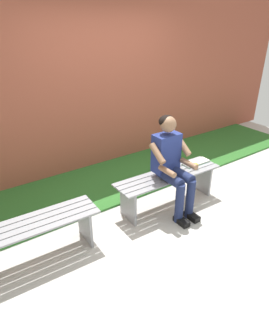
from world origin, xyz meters
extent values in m
cube|color=beige|center=(0.94, 1.00, -0.02)|extent=(10.00, 7.00, 0.04)
cube|color=#2D6B28|center=(0.94, -1.25, 0.01)|extent=(9.00, 1.82, 0.03)
cube|color=#9E4C38|center=(0.50, -1.75, 1.34)|extent=(9.50, 0.24, 2.68)
cube|color=gray|center=(0.00, -0.15, 0.46)|extent=(1.52, 0.13, 0.02)
cube|color=gray|center=(0.00, -0.05, 0.46)|extent=(1.52, 0.13, 0.02)
cube|color=gray|center=(0.00, 0.05, 0.46)|extent=(1.52, 0.13, 0.02)
cube|color=gray|center=(0.00, 0.15, 0.46)|extent=(1.52, 0.13, 0.02)
cube|color=gray|center=(-0.64, 0.02, 0.22)|extent=(0.04, 0.35, 0.45)
cube|color=gray|center=(0.64, -0.02, 0.22)|extent=(0.04, 0.35, 0.45)
cube|color=gray|center=(1.87, -0.15, 0.46)|extent=(1.48, 0.13, 0.02)
cube|color=gray|center=(1.87, -0.05, 0.46)|extent=(1.48, 0.13, 0.02)
cube|color=gray|center=(1.88, 0.05, 0.46)|extent=(1.48, 0.13, 0.02)
cube|color=gray|center=(1.88, 0.15, 0.46)|extent=(1.48, 0.13, 0.02)
cube|color=gray|center=(1.26, 0.02, 0.22)|extent=(0.04, 0.35, 0.45)
cube|color=navy|center=(0.05, -0.02, 0.79)|extent=(0.34, 0.20, 0.50)
sphere|color=#936B4C|center=(0.05, -0.01, 1.17)|extent=(0.20, 0.20, 0.20)
ellipsoid|color=black|center=(0.05, -0.04, 1.20)|extent=(0.20, 0.19, 0.15)
cylinder|color=navy|center=(-0.04, 0.18, 0.54)|extent=(0.13, 0.40, 0.13)
cylinder|color=navy|center=(0.14, 0.18, 0.54)|extent=(0.13, 0.40, 0.13)
cylinder|color=navy|center=(-0.04, 0.38, 0.27)|extent=(0.11, 0.11, 0.54)
cube|color=black|center=(-0.04, 0.44, 0.04)|extent=(0.10, 0.22, 0.07)
cylinder|color=navy|center=(0.14, 0.38, 0.27)|extent=(0.11, 0.11, 0.54)
cube|color=black|center=(0.14, 0.44, 0.04)|extent=(0.10, 0.22, 0.07)
cylinder|color=#936B4C|center=(-0.16, 0.06, 0.86)|extent=(0.08, 0.28, 0.23)
cylinder|color=#936B4C|center=(-0.13, 0.22, 0.68)|extent=(0.07, 0.26, 0.07)
cylinder|color=#936B4C|center=(0.26, 0.06, 0.86)|extent=(0.08, 0.28, 0.23)
cylinder|color=#936B4C|center=(0.23, 0.22, 0.68)|extent=(0.07, 0.26, 0.07)
sphere|color=gold|center=(-0.41, 0.08, 0.51)|extent=(0.09, 0.09, 0.09)
cube|color=white|center=(-0.64, -0.03, 0.48)|extent=(0.20, 0.16, 0.02)
cube|color=white|center=(-0.43, -0.04, 0.48)|extent=(0.20, 0.16, 0.02)
cube|color=#33724C|center=(-0.54, -0.03, 0.47)|extent=(0.42, 0.17, 0.01)
camera|label=1|loc=(2.33, 2.56, 2.32)|focal=31.51mm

